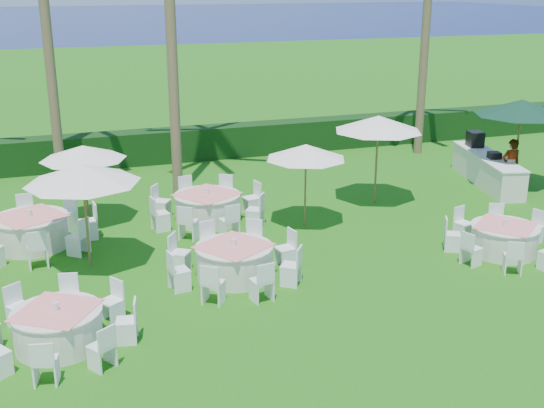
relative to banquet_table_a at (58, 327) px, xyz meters
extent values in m
plane|color=#226311|center=(4.90, 0.86, -0.39)|extent=(120.00, 120.00, 0.00)
cube|color=black|center=(4.90, 12.86, 0.21)|extent=(34.00, 1.00, 1.20)
plane|color=#060F44|center=(4.90, 102.86, -0.39)|extent=(260.00, 260.00, 0.00)
cylinder|color=silver|center=(0.00, 0.00, -0.04)|extent=(1.60, 1.60, 0.69)
cylinder|color=silver|center=(0.00, 0.00, 0.32)|extent=(1.67, 1.67, 0.03)
cube|color=#F88281|center=(0.00, 0.00, 0.34)|extent=(1.80, 1.80, 0.01)
cylinder|color=silver|center=(0.00, 0.00, 0.43)|extent=(0.11, 0.11, 0.15)
cube|color=white|center=(1.05, 0.69, 0.03)|extent=(0.54, 0.54, 0.83)
cube|color=white|center=(0.25, 1.22, 0.03)|extent=(0.46, 0.46, 0.83)
cube|color=white|center=(-0.69, 1.05, 0.03)|extent=(0.54, 0.54, 0.83)
cube|color=white|center=(-0.25, -1.22, 0.03)|extent=(0.46, 0.46, 0.83)
cube|color=white|center=(0.69, -1.05, 0.03)|extent=(0.54, 0.54, 0.83)
cube|color=white|center=(1.22, -0.25, 0.03)|extent=(0.46, 0.46, 0.83)
cylinder|color=silver|center=(3.94, 1.89, -0.01)|extent=(1.71, 1.71, 0.74)
cylinder|color=silver|center=(3.94, 1.89, 0.37)|extent=(1.78, 1.78, 0.03)
cube|color=#F88281|center=(3.94, 1.89, 0.39)|extent=(1.91, 1.91, 0.01)
cylinder|color=silver|center=(3.94, 1.89, 0.48)|extent=(0.12, 0.12, 0.16)
cube|color=white|center=(5.26, 2.12, 0.06)|extent=(0.48, 0.48, 0.89)
cube|color=white|center=(4.71, 2.98, 0.06)|extent=(0.58, 0.58, 0.89)
cube|color=white|center=(3.71, 3.21, 0.06)|extent=(0.48, 0.48, 0.89)
cube|color=white|center=(2.85, 2.66, 0.06)|extent=(0.58, 0.58, 0.89)
cube|color=white|center=(2.62, 1.66, 0.06)|extent=(0.48, 0.48, 0.89)
cube|color=white|center=(3.17, 0.80, 0.06)|extent=(0.58, 0.58, 0.89)
cube|color=white|center=(4.17, 0.57, 0.06)|extent=(0.48, 0.48, 0.89)
cube|color=white|center=(5.03, 1.12, 0.06)|extent=(0.58, 0.58, 0.89)
cylinder|color=silver|center=(10.69, 1.12, -0.04)|extent=(1.60, 1.60, 0.70)
cylinder|color=silver|center=(10.69, 1.12, 0.32)|extent=(1.67, 1.67, 0.03)
cube|color=#F88281|center=(10.69, 1.12, 0.35)|extent=(1.82, 1.82, 0.01)
cylinder|color=silver|center=(10.69, 1.12, 0.43)|extent=(0.11, 0.11, 0.15)
cube|color=white|center=(11.89, 1.49, 0.03)|extent=(0.49, 0.49, 0.84)
cube|color=white|center=(11.28, 2.22, 0.03)|extent=(0.53, 0.53, 0.84)
cube|color=white|center=(10.33, 2.31, 0.03)|extent=(0.49, 0.49, 0.84)
cube|color=white|center=(9.59, 1.70, 0.03)|extent=(0.53, 0.53, 0.84)
cube|color=white|center=(9.50, 0.75, 0.03)|extent=(0.49, 0.49, 0.84)
cube|color=white|center=(10.11, 0.01, 0.03)|extent=(0.53, 0.53, 0.84)
cylinder|color=silver|center=(-0.42, 5.40, 0.01)|extent=(1.82, 1.82, 0.79)
cylinder|color=silver|center=(-0.42, 5.40, 0.41)|extent=(1.89, 1.89, 0.03)
cube|color=#F88281|center=(-0.42, 5.40, 0.44)|extent=(1.97, 1.97, 0.01)
cylinder|color=silver|center=(-0.42, 5.40, 0.52)|extent=(0.13, 0.13, 0.17)
cube|color=white|center=(0.99, 5.52, 0.09)|extent=(0.48, 0.48, 0.95)
cube|color=white|center=(0.49, 6.49, 0.09)|extent=(0.62, 0.62, 0.95)
cube|color=white|center=(-0.54, 6.82, 0.09)|extent=(0.48, 0.48, 0.95)
cube|color=white|center=(-0.30, 3.99, 0.09)|extent=(0.48, 0.48, 0.95)
cube|color=white|center=(0.66, 4.49, 0.09)|extent=(0.62, 0.62, 0.95)
cylinder|color=silver|center=(4.28, 5.80, 0.00)|extent=(1.79, 1.79, 0.78)
cylinder|color=silver|center=(4.28, 5.80, 0.40)|extent=(1.87, 1.87, 0.03)
cube|color=#F88281|center=(4.28, 5.80, 0.43)|extent=(2.00, 2.00, 0.01)
cylinder|color=silver|center=(4.28, 5.80, 0.51)|extent=(0.12, 0.12, 0.17)
cube|color=white|center=(5.66, 6.05, 0.08)|extent=(0.51, 0.51, 0.93)
cube|color=white|center=(5.07, 6.95, 0.08)|extent=(0.61, 0.61, 0.93)
cube|color=white|center=(4.03, 7.18, 0.08)|extent=(0.51, 0.51, 0.93)
cube|color=white|center=(3.13, 6.60, 0.08)|extent=(0.61, 0.61, 0.93)
cube|color=white|center=(2.90, 5.55, 0.08)|extent=(0.51, 0.51, 0.93)
cube|color=white|center=(3.48, 4.65, 0.08)|extent=(0.61, 0.61, 0.93)
cube|color=white|center=(4.53, 4.42, 0.08)|extent=(0.51, 0.51, 0.93)
cube|color=white|center=(5.43, 5.01, 0.08)|extent=(0.61, 0.61, 0.93)
cylinder|color=brown|center=(0.86, 3.57, 0.83)|extent=(0.06, 0.06, 2.43)
cone|color=white|center=(0.86, 3.57, 1.92)|extent=(2.65, 2.65, 0.44)
sphere|color=brown|center=(0.86, 3.57, 2.07)|extent=(0.10, 0.10, 0.10)
cylinder|color=brown|center=(6.75, 4.60, 0.73)|extent=(0.05, 0.05, 2.22)
cone|color=white|center=(6.75, 4.60, 1.72)|extent=(2.21, 2.21, 0.40)
sphere|color=brown|center=(6.75, 4.60, 1.86)|extent=(0.09, 0.09, 0.09)
cylinder|color=brown|center=(1.09, 6.76, 0.69)|extent=(0.05, 0.05, 2.14)
cone|color=white|center=(1.09, 6.76, 1.65)|extent=(2.35, 2.35, 0.39)
sphere|color=brown|center=(1.09, 6.76, 1.78)|extent=(0.09, 0.09, 0.09)
cylinder|color=brown|center=(9.54, 5.84, 0.91)|extent=(0.06, 0.06, 2.58)
cone|color=white|center=(9.54, 5.84, 2.07)|extent=(2.65, 2.65, 0.47)
sphere|color=brown|center=(9.54, 5.84, 2.23)|extent=(0.10, 0.10, 0.10)
cylinder|color=brown|center=(14.61, 5.81, 1.01)|extent=(0.07, 0.07, 2.79)
cone|color=#0D3120|center=(14.61, 5.81, 2.26)|extent=(2.98, 2.98, 0.50)
sphere|color=brown|center=(14.61, 5.81, 2.43)|extent=(0.11, 0.11, 0.11)
cube|color=silver|center=(13.99, 6.39, 0.09)|extent=(1.79, 4.28, 0.95)
cube|color=white|center=(13.99, 6.39, 0.58)|extent=(1.86, 4.34, 0.04)
cube|color=black|center=(14.28, 7.62, 0.86)|extent=(0.59, 0.67, 0.53)
cube|color=black|center=(13.89, 5.98, 0.71)|extent=(0.44, 0.44, 0.21)
imported|color=gray|center=(14.08, 5.37, 0.49)|extent=(0.68, 0.48, 1.75)
cylinder|color=brown|center=(0.55, 11.07, 4.73)|extent=(0.32, 0.32, 10.23)
cylinder|color=brown|center=(14.05, 10.94, 4.38)|extent=(0.32, 0.32, 9.53)
camera|label=1|loc=(0.09, -11.95, 6.12)|focal=45.00mm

